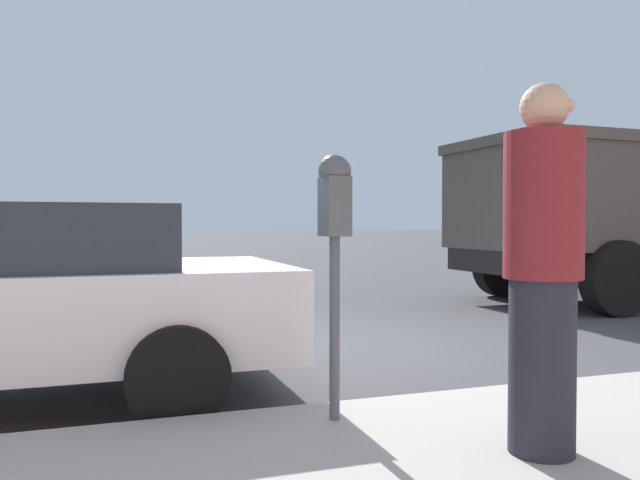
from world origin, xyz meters
The scene contains 3 objects.
ground_plane centered at (0.00, 0.00, 0.00)m, with size 220.00×220.00×0.00m, color #424244.
parking_meter centered at (-2.54, 0.80, 1.30)m, with size 0.21×0.19×1.53m.
pedestrian centered at (-3.36, 0.01, 1.04)m, with size 0.38×0.38×1.81m.
Camera 1 is at (-5.89, 2.02, 1.26)m, focal length 35.00 mm.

